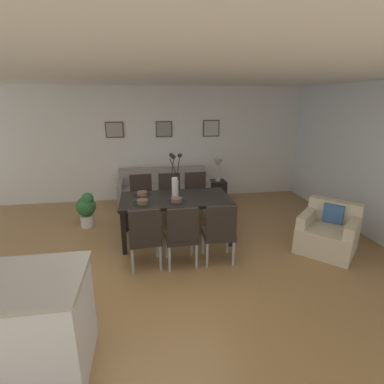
{
  "coord_description": "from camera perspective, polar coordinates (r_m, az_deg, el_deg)",
  "views": [
    {
      "loc": [
        -0.17,
        -3.7,
        2.28
      ],
      "look_at": [
        0.56,
        0.83,
        0.85
      ],
      "focal_mm": 27.47,
      "sensor_mm": 36.0,
      "label": 1
    }
  ],
  "objects": [
    {
      "name": "dining_table",
      "position": [
        4.9,
        -3.25,
        -1.93
      ],
      "size": [
        1.8,
        0.95,
        0.74
      ],
      "color": "black",
      "rests_on": "ground"
    },
    {
      "name": "placemat_near_right",
      "position": [
        5.06,
        -9.62,
        -0.6
      ],
      "size": [
        0.32,
        0.32,
        0.01
      ],
      "primitive_type": "cylinder",
      "color": "black",
      "rests_on": "dining_table"
    },
    {
      "name": "potted_plant",
      "position": [
        5.8,
        -19.81,
        -2.93
      ],
      "size": [
        0.36,
        0.36,
        0.67
      ],
      "color": "silver",
      "rests_on": "ground"
    },
    {
      "name": "ground_plane",
      "position": [
        4.34,
        -5.74,
        -14.4
      ],
      "size": [
        9.0,
        9.0,
        0.0
      ],
      "primitive_type": "plane",
      "color": "olive"
    },
    {
      "name": "dining_chair_near_left",
      "position": [
        4.13,
        -9.13,
        -8.23
      ],
      "size": [
        0.47,
        0.47,
        0.92
      ],
      "color": "black",
      "rests_on": "ground"
    },
    {
      "name": "table_lamp",
      "position": [
        6.68,
        5.1,
        5.28
      ],
      "size": [
        0.22,
        0.22,
        0.51
      ],
      "color": "beige",
      "rests_on": "side_table"
    },
    {
      "name": "placemat_far_left",
      "position": [
        4.67,
        -2.98,
        -1.88
      ],
      "size": [
        0.32,
        0.32,
        0.01
      ],
      "primitive_type": "cylinder",
      "color": "black",
      "rests_on": "dining_table"
    },
    {
      "name": "armchair",
      "position": [
        5.14,
        24.93,
        -7.23
      ],
      "size": [
        1.13,
        1.13,
        0.75
      ],
      "color": "beige",
      "rests_on": "ground"
    },
    {
      "name": "framed_picture_left",
      "position": [
        6.93,
        -14.81,
        11.6
      ],
      "size": [
        0.4,
        0.03,
        0.35
      ],
      "color": "#473828"
    },
    {
      "name": "framed_picture_center",
      "position": [
        6.92,
        -5.44,
        12.07
      ],
      "size": [
        0.38,
        0.03,
        0.36
      ],
      "color": "#473828"
    },
    {
      "name": "dining_chair_far_left",
      "position": [
        4.13,
        -2.01,
        -8.01
      ],
      "size": [
        0.45,
        0.45,
        0.92
      ],
      "color": "black",
      "rests_on": "ground"
    },
    {
      "name": "framed_picture_right",
      "position": [
        7.08,
        3.75,
        12.23
      ],
      "size": [
        0.39,
        0.03,
        0.38
      ],
      "color": "#473828"
    },
    {
      "name": "back_wall_panel",
      "position": [
        7.02,
        -7.82,
        9.14
      ],
      "size": [
        9.0,
        0.1,
        2.6
      ],
      "primitive_type": "cube",
      "color": "silver",
      "rests_on": "ground"
    },
    {
      "name": "bowl_near_right",
      "position": [
        5.05,
        -9.64,
        -0.2
      ],
      "size": [
        0.17,
        0.17,
        0.07
      ],
      "color": "brown",
      "rests_on": "dining_table"
    },
    {
      "name": "bowl_near_left",
      "position": [
        4.64,
        -9.63,
        -1.77
      ],
      "size": [
        0.17,
        0.17,
        0.07
      ],
      "color": "brown",
      "rests_on": "dining_table"
    },
    {
      "name": "dining_chair_mid_left",
      "position": [
        4.23,
        5.33,
        -7.42
      ],
      "size": [
        0.46,
        0.46,
        0.92
      ],
      "color": "black",
      "rests_on": "ground"
    },
    {
      "name": "centerpiece_vase",
      "position": [
        4.8,
        -3.31,
        2.12
      ],
      "size": [
        0.21,
        0.23,
        0.73
      ],
      "color": "silver",
      "rests_on": "dining_table"
    },
    {
      "name": "bowl_far_left",
      "position": [
        4.66,
        -2.99,
        -1.45
      ],
      "size": [
        0.17,
        0.17,
        0.07
      ],
      "color": "brown",
      "rests_on": "dining_table"
    },
    {
      "name": "sofa",
      "position": [
        6.71,
        -5.51,
        -0.1
      ],
      "size": [
        1.98,
        0.84,
        0.8
      ],
      "color": "gray",
      "rests_on": "ground"
    },
    {
      "name": "side_table",
      "position": [
        6.84,
        4.96,
        0.08
      ],
      "size": [
        0.36,
        0.36,
        0.52
      ],
      "primitive_type": "cube",
      "color": "black",
      "rests_on": "ground"
    },
    {
      "name": "dining_chair_far_right",
      "position": [
        5.76,
        -4.32,
        -0.59
      ],
      "size": [
        0.45,
        0.45,
        0.92
      ],
      "color": "black",
      "rests_on": "ground"
    },
    {
      "name": "dining_chair_mid_right",
      "position": [
        5.83,
        0.9,
        -0.33
      ],
      "size": [
        0.47,
        0.47,
        0.92
      ],
      "color": "black",
      "rests_on": "ground"
    },
    {
      "name": "placemat_near_left",
      "position": [
        4.65,
        -9.61,
        -2.21
      ],
      "size": [
        0.32,
        0.32,
        0.01
      ],
      "primitive_type": "cylinder",
      "color": "black",
      "rests_on": "dining_table"
    },
    {
      "name": "dining_chair_near_right",
      "position": [
        5.75,
        -9.75,
        -0.85
      ],
      "size": [
        0.46,
        0.46,
        0.92
      ],
      "color": "black",
      "rests_on": "ground"
    },
    {
      "name": "ceiling_panel",
      "position": [
        4.12,
        -7.31,
        22.23
      ],
      "size": [
        9.0,
        7.2,
        0.08
      ],
      "primitive_type": "cube",
      "color": "white"
    }
  ]
}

